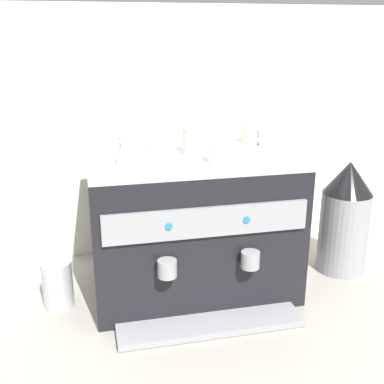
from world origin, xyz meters
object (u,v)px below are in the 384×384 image
ceramic_cup_0 (252,134)px  ceramic_bowl_2 (160,150)px  ceramic_bowl_1 (134,158)px  milk_pitcher (58,284)px  espresso_machine (192,225)px  ceramic_cup_2 (128,146)px  coffee_grinder (345,217)px  ceramic_cup_1 (195,141)px  ceramic_bowl_0 (223,155)px

ceramic_cup_0 → ceramic_bowl_2: 0.34m
ceramic_bowl_1 → milk_pitcher: ceramic_bowl_1 is taller
espresso_machine → ceramic_cup_2: size_ratio=7.13×
coffee_grinder → ceramic_cup_1: bearing=-179.4°
espresso_machine → ceramic_bowl_1: size_ratio=6.65×
ceramic_cup_2 → ceramic_bowl_0: 0.30m
ceramic_cup_1 → ceramic_bowl_2: (-0.11, 0.02, -0.03)m
ceramic_bowl_0 → ceramic_bowl_1: ceramic_bowl_0 is taller
coffee_grinder → milk_pitcher: coffee_grinder is taller
milk_pitcher → ceramic_cup_0: bearing=10.1°
ceramic_cup_2 → milk_pitcher: ceramic_cup_2 is taller
milk_pitcher → coffee_grinder: bearing=1.7°
ceramic_bowl_0 → coffee_grinder: ceramic_bowl_0 is taller
ceramic_bowl_2 → ceramic_cup_1: bearing=-8.6°
coffee_grinder → ceramic_bowl_2: bearing=179.1°
ceramic_bowl_2 → ceramic_bowl_0: bearing=-39.3°
ceramic_bowl_1 → coffee_grinder: ceramic_bowl_1 is taller
ceramic_bowl_2 → milk_pitcher: size_ratio=0.60×
espresso_machine → ceramic_bowl_1: bearing=-160.8°
ceramic_bowl_0 → ceramic_bowl_1: bearing=169.7°
espresso_machine → ceramic_cup_1: ceramic_cup_1 is taller
ceramic_bowl_1 → ceramic_bowl_2: (0.09, 0.09, -0.00)m
ceramic_cup_2 → ceramic_bowl_0: ceramic_cup_2 is taller
ceramic_cup_0 → ceramic_bowl_0: size_ratio=0.98×
ceramic_cup_2 → ceramic_bowl_0: size_ratio=0.99×
ceramic_bowl_1 → ceramic_bowl_2: ceramic_bowl_1 is taller
ceramic_cup_0 → ceramic_bowl_1: bearing=-158.2°
ceramic_cup_1 → ceramic_bowl_1: size_ratio=1.25×
espresso_machine → ceramic_bowl_0: bearing=-59.4°
ceramic_cup_2 → ceramic_bowl_2: (0.10, -0.00, -0.02)m
milk_pitcher → espresso_machine: bearing=2.4°
ceramic_cup_2 → milk_pitcher: bearing=-169.7°
coffee_grinder → espresso_machine: bearing=-178.8°
ceramic_cup_0 → ceramic_cup_2: bearing=-169.9°
ceramic_cup_0 → coffee_grinder: size_ratio=0.22×
espresso_machine → ceramic_cup_0: bearing=23.8°
espresso_machine → ceramic_bowl_2: bearing=167.1°
ceramic_cup_2 → coffee_grinder: (0.76, -0.01, -0.30)m
ceramic_cup_0 → ceramic_bowl_2: size_ratio=0.98×
ceramic_cup_1 → coffee_grinder: size_ratio=0.30×
ceramic_cup_0 → milk_pitcher: size_ratio=0.59×
ceramic_bowl_2 → coffee_grinder: size_ratio=0.23×
ceramic_cup_1 → coffee_grinder: 0.64m
ceramic_cup_2 → coffee_grinder: bearing=-1.1°
ceramic_cup_0 → milk_pitcher: bearing=-169.9°
ceramic_cup_1 → ceramic_bowl_1: ceramic_cup_1 is taller
ceramic_bowl_2 → milk_pitcher: bearing=-173.2°
ceramic_bowl_0 → ceramic_cup_2: bearing=152.1°
ceramic_bowl_1 → ceramic_bowl_0: bearing=-10.3°
espresso_machine → milk_pitcher: size_ratio=4.21×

